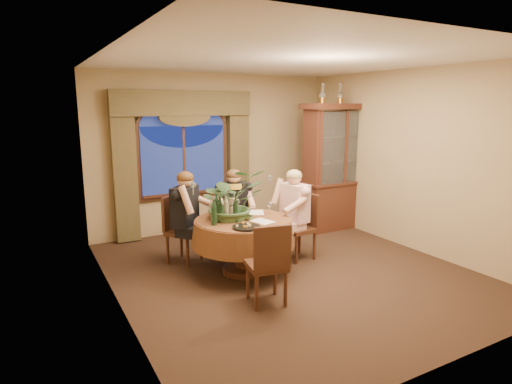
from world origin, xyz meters
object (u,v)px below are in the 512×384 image
dining_table (243,246)px  oil_lamp_left (322,93)px  china_cabinet (338,167)px  wine_bottle_5 (214,212)px  stoneware_vase (233,208)px  chair_right (298,227)px  person_pink (294,214)px  oil_lamp_right (357,94)px  wine_bottle_0 (213,209)px  oil_lamp_center (340,94)px  chair_back_right (235,221)px  chair_back (184,230)px  centerpiece_plant (231,176)px  olive_bowl (247,218)px  wine_bottle_1 (226,208)px  wine_bottle_3 (236,210)px  chair_front_left (266,263)px  wine_bottle_4 (220,210)px  wine_bottle_2 (217,207)px  person_back (185,219)px  person_scarf (234,211)px

dining_table → oil_lamp_left: (2.15, 1.16, 2.07)m
china_cabinet → wine_bottle_5: bearing=-157.5°
china_cabinet → stoneware_vase: china_cabinet is taller
chair_right → person_pink: (-0.05, 0.04, 0.19)m
oil_lamp_right → wine_bottle_0: size_ratio=1.03×
oil_lamp_center → wine_bottle_5: (-3.00, -1.24, -1.53)m
chair_back_right → person_pink: size_ratio=0.72×
chair_back → centerpiece_plant: centerpiece_plant is taller
olive_bowl → wine_bottle_1: 0.31m
wine_bottle_0 → wine_bottle_3: bearing=-36.2°
chair_front_left → wine_bottle_3: wine_bottle_3 is taller
oil_lamp_center → oil_lamp_right: same height
oil_lamp_center → wine_bottle_0: oil_lamp_center is taller
dining_table → wine_bottle_4: size_ratio=4.18×
oil_lamp_center → wine_bottle_2: size_ratio=1.03×
centerpiece_plant → wine_bottle_3: 0.48m
chair_back → chair_front_left: 1.76m
chair_back_right → stoneware_vase: (-0.39, -0.74, 0.41)m
wine_bottle_1 → wine_bottle_2: size_ratio=1.00×
chair_right → chair_back_right: 1.02m
chair_right → wine_bottle_2: wine_bottle_2 is taller
wine_bottle_5 → chair_back: bearing=97.6°
chair_back_right → person_back: person_back is taller
wine_bottle_2 → oil_lamp_center: bearing=19.1°
wine_bottle_2 → wine_bottle_3: size_ratio=1.00×
chair_back → chair_right: bearing=119.8°
oil_lamp_right → wine_bottle_0: (-3.33, -1.08, -1.53)m
person_pink → centerpiece_plant: centerpiece_plant is taller
chair_back → olive_bowl: 1.06m
china_cabinet → dining_table: bearing=-155.6°
oil_lamp_center → wine_bottle_3: size_ratio=1.03×
chair_back → wine_bottle_5: 0.96m
stoneware_vase → oil_lamp_center: bearing=21.2°
person_pink → wine_bottle_2: (-1.22, 0.04, 0.24)m
oil_lamp_right → stoneware_vase: bearing=-161.3°
centerpiece_plant → stoneware_vase: bearing=-20.6°
wine_bottle_1 → person_back: bearing=125.8°
person_pink → wine_bottle_3: (-1.07, -0.23, 0.24)m
china_cabinet → chair_right: bearing=-146.1°
wine_bottle_0 → wine_bottle_4: size_ratio=1.00×
chair_back_right → olive_bowl: (-0.27, -0.93, 0.29)m
oil_lamp_right → chair_front_left: (-3.13, -2.10, -1.97)m
dining_table → oil_lamp_left: bearing=28.3°
chair_back → wine_bottle_1: size_ratio=2.91×
chair_front_left → wine_bottle_5: wine_bottle_5 is taller
dining_table → chair_right: bearing=5.4°
dining_table → oil_lamp_center: oil_lamp_center is taller
wine_bottle_5 → person_pink: bearing=8.8°
person_scarf → oil_lamp_left: bearing=-151.6°
dining_table → person_back: (-0.59, 0.62, 0.31)m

